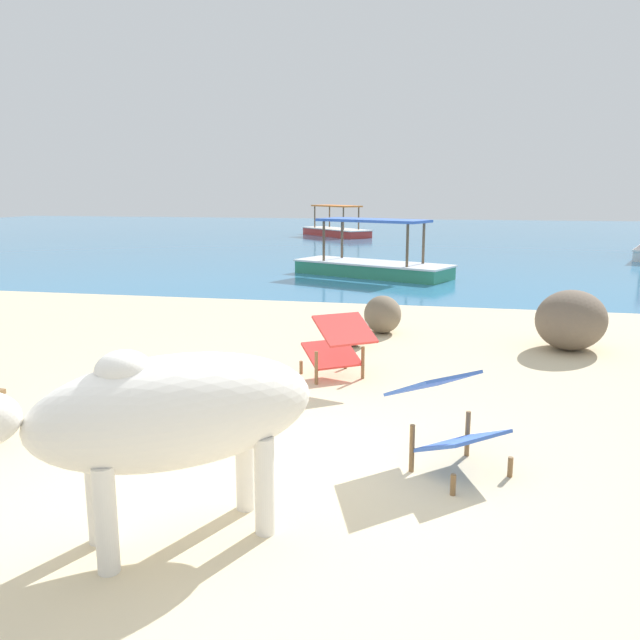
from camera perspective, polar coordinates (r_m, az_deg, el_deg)
sand_beach at (r=4.53m, az=-8.11°, el=-14.05°), size 18.00×14.00×0.04m
water_surface at (r=25.95m, az=8.75°, el=6.94°), size 60.00×36.00×0.03m
cow at (r=3.61m, az=-13.20°, el=-8.08°), size 1.79×1.54×1.11m
deck_chair_near at (r=6.58m, az=1.58°, el=-2.08°), size 0.88×0.93×0.68m
deck_chair_far at (r=4.64m, az=11.07°, el=-8.12°), size 0.91×0.92×0.68m
shore_rock_large at (r=8.08m, az=2.52°, el=-0.93°), size 0.58×0.50×0.39m
shore_rock_medium at (r=8.44m, az=21.20°, el=0.01°), size 1.15×1.24×0.73m
shore_rock_small at (r=8.85m, az=5.52°, el=0.50°), size 0.60×0.71×0.51m
boat_red at (r=27.80m, az=1.43°, el=7.96°), size 3.41×3.42×1.29m
boat_green at (r=14.88m, az=4.62°, el=4.93°), size 3.83×2.51×1.29m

